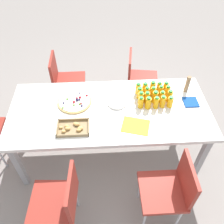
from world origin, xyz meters
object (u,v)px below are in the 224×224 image
juice_bottle_7 (153,92)px  juice_bottle_8 (147,93)px  juice_bottle_16 (163,102)px  paper_folder (136,126)px  juice_bottle_2 (153,87)px  juice_bottle_15 (170,102)px  juice_bottle_13 (147,98)px  juice_bottle_11 (162,97)px  chair_near_left (138,77)px  juice_bottle_14 (141,98)px  juice_bottle_4 (138,89)px  juice_bottle_10 (170,96)px  juice_bottle_0 (166,87)px  juice_bottle_6 (160,92)px  juice_bottle_19 (141,103)px  fruit_pizza (75,101)px  juice_bottle_17 (156,102)px  plate_stack (117,103)px  juice_bottle_18 (148,103)px  chair_far_left (171,188)px  chair_far_right (60,200)px  juice_bottle_9 (140,93)px  juice_bottle_3 (145,88)px  snack_tray (73,128)px  cardboard_tube (187,84)px  juice_bottle_5 (167,91)px  party_table (110,113)px  juice_bottle_12 (155,97)px  napkin_stack (191,102)px  chair_near_right (64,79)px  juice_bottle_1 (159,88)px

juice_bottle_7 → juice_bottle_8: size_ratio=1.01×
juice_bottle_16 → paper_folder: juice_bottle_16 is taller
juice_bottle_16 → juice_bottle_2: bearing=-72.9°
juice_bottle_15 → juice_bottle_13: bearing=-18.4°
juice_bottle_11 → juice_bottle_13: size_ratio=1.04×
chair_near_left → juice_bottle_14: 0.80m
juice_bottle_4 → juice_bottle_10: size_ratio=0.89×
juice_bottle_0 → juice_bottle_6: bearing=46.1°
juice_bottle_19 → juice_bottle_0: bearing=-143.6°
juice_bottle_10 → fruit_pizza: (0.99, -0.04, -0.06)m
juice_bottle_8 → juice_bottle_17: juice_bottle_17 is taller
plate_stack → juice_bottle_13: bearing=-178.4°
juice_bottle_18 → chair_far_left: bearing=97.6°
juice_bottle_6 → juice_bottle_16: bearing=88.4°
juice_bottle_14 → juice_bottle_7: bearing=-150.8°
chair_far_right → paper_folder: (-0.70, -0.59, 0.24)m
chair_far_left → juice_bottle_9: 1.00m
juice_bottle_3 → snack_tray: bearing=32.1°
juice_bottle_4 → juice_bottle_7: 0.17m
juice_bottle_16 → cardboard_tube: 0.38m
chair_far_left → juice_bottle_5: size_ratio=5.81×
juice_bottle_11 → juice_bottle_2: bearing=-65.3°
juice_bottle_14 → juice_bottle_2: bearing=-134.2°
juice_bottle_2 → juice_bottle_16: bearing=107.1°
party_table → juice_bottle_3: size_ratio=15.14×
party_table → juice_bottle_8: (-0.40, -0.16, 0.13)m
juice_bottle_12 → juice_bottle_18: size_ratio=1.01×
juice_bottle_0 → juice_bottle_15: 0.23m
juice_bottle_7 → paper_folder: (0.23, 0.40, -0.06)m
party_table → chair_near_left: 0.93m
chair_near_left → juice_bottle_9: 0.73m
juice_bottle_15 → plate_stack: bearing=-7.1°
juice_bottle_4 → napkin_stack: juice_bottle_4 is taller
chair_near_right → juice_bottle_8: juice_bottle_8 is taller
chair_near_left → juice_bottle_2: (-0.06, 0.58, 0.30)m
party_table → juice_bottle_18: (-0.39, -0.00, 0.13)m
juice_bottle_6 → juice_bottle_16: 0.15m
juice_bottle_3 → juice_bottle_9: juice_bottle_9 is taller
juice_bottle_7 → juice_bottle_15: juice_bottle_7 is taller
chair_far_right → napkin_stack: (-1.32, -0.88, 0.24)m
juice_bottle_11 → napkin_stack: 0.32m
chair_near_right → party_table: bearing=34.0°
plate_stack → cardboard_tube: cardboard_tube is taller
juice_bottle_14 → juice_bottle_18: size_ratio=1.02×
chair_near_right → paper_folder: 1.35m
chair_far_right → juice_bottle_3: (-0.86, -1.06, 0.30)m
juice_bottle_6 → juice_bottle_5: bearing=-177.8°
juice_bottle_1 → juice_bottle_7: same height
juice_bottle_11 → fruit_pizza: (0.91, -0.04, -0.06)m
juice_bottle_10 → juice_bottle_11: juice_bottle_10 is taller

